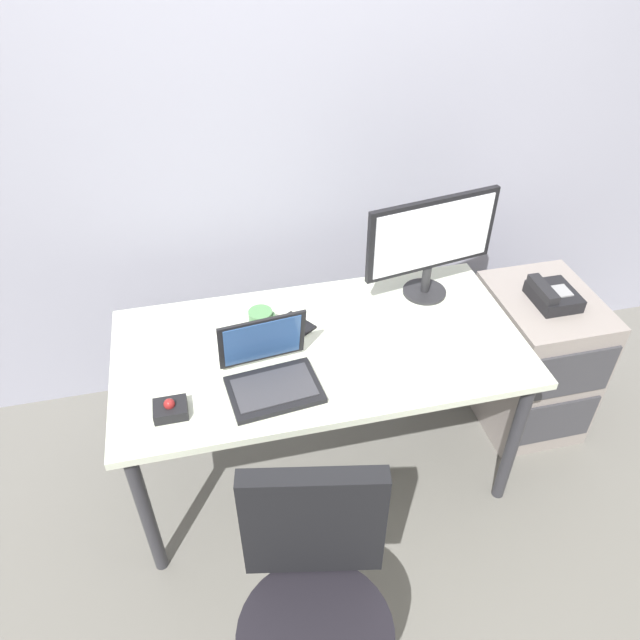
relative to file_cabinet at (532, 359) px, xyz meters
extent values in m
plane|color=#66645D|center=(-1.02, -0.09, -0.34)|extent=(8.00, 8.00, 0.00)
cube|color=#9698A9|center=(-1.02, 0.65, 1.06)|extent=(6.00, 0.10, 2.80)
cube|color=beige|center=(-1.02, -0.09, 0.35)|extent=(1.53, 0.78, 0.03)
cylinder|color=#2D2D33|center=(-1.72, -0.42, 0.00)|extent=(0.05, 0.05, 0.68)
cylinder|color=#2D2D33|center=(-0.31, -0.42, 0.00)|extent=(0.05, 0.05, 0.68)
cylinder|color=#2D2D33|center=(-1.72, 0.24, 0.00)|extent=(0.05, 0.05, 0.68)
cylinder|color=#2D2D33|center=(-0.31, 0.24, 0.00)|extent=(0.05, 0.05, 0.68)
cube|color=gray|center=(0.00, 0.00, 0.00)|extent=(0.42, 0.52, 0.69)
cube|color=#38383D|center=(0.00, -0.26, 0.15)|extent=(0.38, 0.01, 0.23)
cube|color=#38383D|center=(0.00, -0.26, -0.14)|extent=(0.38, 0.01, 0.23)
cube|color=black|center=(0.00, -0.02, 0.37)|extent=(0.17, 0.20, 0.06)
cube|color=black|center=(-0.06, -0.02, 0.42)|extent=(0.05, 0.18, 0.04)
cube|color=gray|center=(0.02, -0.03, 0.40)|extent=(0.07, 0.08, 0.01)
cylinder|color=black|center=(-1.24, -1.02, 0.12)|extent=(0.44, 0.44, 0.07)
cube|color=black|center=(-1.21, -0.82, 0.38)|extent=(0.40, 0.14, 0.42)
cylinder|color=#262628|center=(-0.51, 0.13, 0.38)|extent=(0.18, 0.18, 0.01)
cylinder|color=#262628|center=(-0.51, 0.13, 0.44)|extent=(0.04, 0.04, 0.12)
cube|color=black|center=(-0.51, 0.13, 0.65)|extent=(0.55, 0.12, 0.31)
cube|color=white|center=(-0.51, 0.12, 0.65)|extent=(0.51, 0.09, 0.27)
cube|color=silver|center=(-0.64, -0.29, 0.38)|extent=(0.41, 0.15, 0.02)
cube|color=white|center=(-0.64, -0.29, 0.39)|extent=(0.38, 0.13, 0.01)
cube|color=black|center=(-1.22, -0.29, 0.38)|extent=(0.33, 0.25, 0.02)
cube|color=#38383D|center=(-1.22, -0.29, 0.39)|extent=(0.29, 0.19, 0.00)
cube|color=black|center=(-1.24, -0.16, 0.50)|extent=(0.31, 0.09, 0.22)
cube|color=#335999|center=(-1.24, -0.17, 0.50)|extent=(0.28, 0.07, 0.19)
cube|color=black|center=(-1.57, -0.31, 0.39)|extent=(0.11, 0.09, 0.04)
sphere|color=maroon|center=(-1.57, -0.31, 0.42)|extent=(0.04, 0.04, 0.04)
cylinder|color=#518751|center=(-1.22, 0.03, 0.42)|extent=(0.09, 0.09, 0.10)
torus|color=#4F7D52|center=(-1.17, 0.03, 0.42)|extent=(0.01, 0.07, 0.07)
cube|color=white|center=(-1.42, -0.03, 0.38)|extent=(0.15, 0.21, 0.01)
cube|color=black|center=(-1.07, 0.05, 0.37)|extent=(0.14, 0.16, 0.01)
camera|label=1|loc=(-1.40, -1.74, 1.86)|focal=33.71mm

